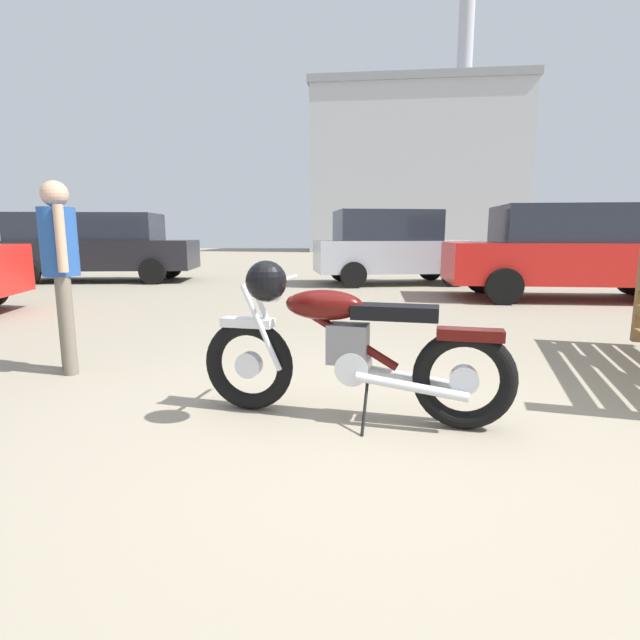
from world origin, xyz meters
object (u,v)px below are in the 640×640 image
Objects in this scene: bystander at (60,257)px; blue_hatchback_right at (392,247)px; vintage_motorcycle at (342,347)px; silver_sedan_mid at (97,245)px; red_hatchback_near at (583,249)px.

bystander is 0.41× the size of blue_hatchback_right.
silver_sedan_mid reaches higher than vintage_motorcycle.
blue_hatchback_right is at bearing -86.14° from vintage_motorcycle.
vintage_motorcycle is 0.42× the size of silver_sedan_mid.
vintage_motorcycle is 0.50× the size of blue_hatchback_right.
bystander reaches higher than vintage_motorcycle.
red_hatchback_near is at bearing -113.98° from vintage_motorcycle.
red_hatchback_near and silver_sedan_mid have the same top height.
blue_hatchback_right is (3.81, 7.94, -0.10)m from bystander.
bystander is at bearing 40.69° from red_hatchback_near.
red_hatchback_near reaches higher than vintage_motorcycle.
blue_hatchback_right is 0.85× the size of silver_sedan_mid.
blue_hatchback_right is 4.27m from red_hatchback_near.
blue_hatchback_right reaches higher than vintage_motorcycle.
vintage_motorcycle is at bearing -57.86° from bystander.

